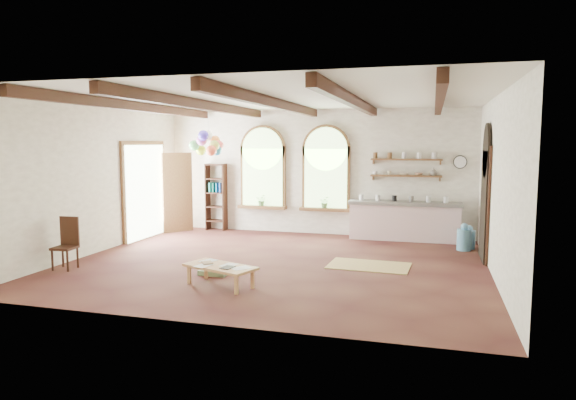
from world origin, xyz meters
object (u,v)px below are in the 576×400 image
(coffee_table, at_px, (220,268))
(balloon_cluster, at_px, (208,144))
(side_chair, at_px, (66,254))
(kitchen_counter, at_px, (404,220))

(coffee_table, bearing_deg, balloon_cluster, 116.55)
(balloon_cluster, bearing_deg, side_chair, -108.42)
(side_chair, relative_size, balloon_cluster, 0.84)
(side_chair, bearing_deg, kitchen_counter, 38.25)
(side_chair, xyz_separation_m, balloon_cluster, (1.24, 3.73, 2.05))
(side_chair, distance_m, balloon_cluster, 4.43)
(kitchen_counter, relative_size, balloon_cluster, 2.32)
(kitchen_counter, bearing_deg, coffee_table, -118.45)
(kitchen_counter, relative_size, coffee_table, 2.01)
(kitchen_counter, height_order, side_chair, side_chair)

